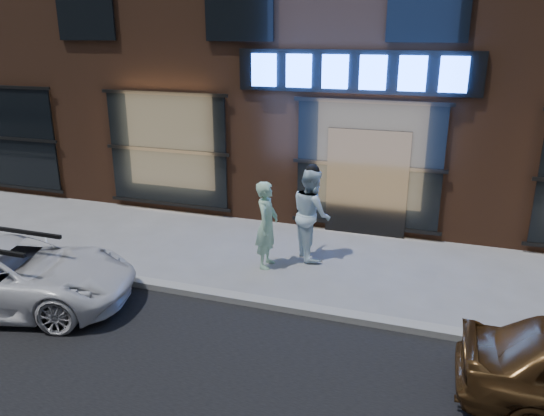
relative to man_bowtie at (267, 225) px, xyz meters
The scene contains 6 objects.
ground 2.35m from the man_bowtie, 45.28° to the right, with size 90.00×90.00×0.00m, color slate.
curb 2.33m from the man_bowtie, 45.28° to the right, with size 60.00×0.25×0.12m, color gray.
storefront_building 7.88m from the man_bowtie, 76.56° to the left, with size 30.20×8.28×10.30m.
man_bowtie is the anchor object (origin of this frame).
man_cap 1.00m from the man_bowtie, 45.34° to the left, with size 0.91×0.71×1.87m, color white.
white_suv 4.57m from the man_bowtie, 141.00° to the right, with size 1.89×4.09×1.14m, color silver.
Camera 1 is at (1.62, -7.52, 4.42)m, focal length 35.00 mm.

